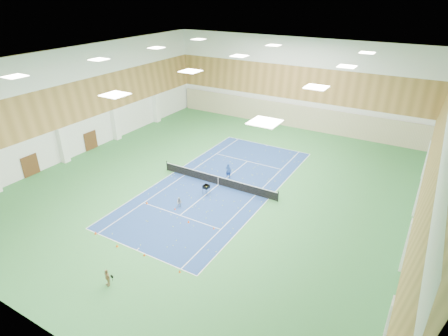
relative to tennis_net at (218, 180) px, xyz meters
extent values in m
plane|color=#32763A|center=(0.00, 0.00, -0.55)|extent=(40.00, 40.00, 0.00)
cube|color=navy|center=(0.00, 0.00, -0.55)|extent=(10.97, 23.77, 0.01)
cube|color=#C6B793|center=(0.00, 19.75, 1.05)|extent=(35.40, 0.16, 3.20)
cube|color=#593319|center=(-17.92, -8.00, 0.55)|extent=(0.08, 1.80, 2.20)
cube|color=#593319|center=(-17.92, 0.00, 0.55)|extent=(0.08, 1.80, 2.20)
imported|color=navy|center=(0.10, 1.85, 0.26)|extent=(0.63, 0.45, 1.62)
imported|color=#9899A0|center=(-0.80, -5.36, -0.05)|extent=(0.60, 0.55, 1.01)
imported|color=tan|center=(0.86, -15.54, 0.10)|extent=(0.82, 0.53, 1.30)
cone|color=#EC560C|center=(-3.77, -6.34, -0.43)|extent=(0.22, 0.22, 0.25)
cone|color=#FA410D|center=(-0.93, -5.87, -0.45)|extent=(0.18, 0.18, 0.20)
cone|color=#FF530D|center=(1.26, -6.91, -0.44)|extent=(0.20, 0.20, 0.22)
cone|color=#F54B0C|center=(3.58, -6.61, -0.46)|extent=(0.17, 0.17, 0.19)
cone|color=#E6450C|center=(-4.24, -11.98, -0.43)|extent=(0.21, 0.21, 0.23)
cone|color=orange|center=(-1.57, -12.29, -0.43)|extent=(0.22, 0.22, 0.24)
cone|color=#DD530B|center=(0.92, -12.05, -0.45)|extent=(0.18, 0.18, 0.20)
cone|color=#FF570D|center=(4.23, -12.17, -0.46)|extent=(0.17, 0.17, 0.19)
camera|label=1|loc=(17.04, -27.96, 17.38)|focal=30.00mm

